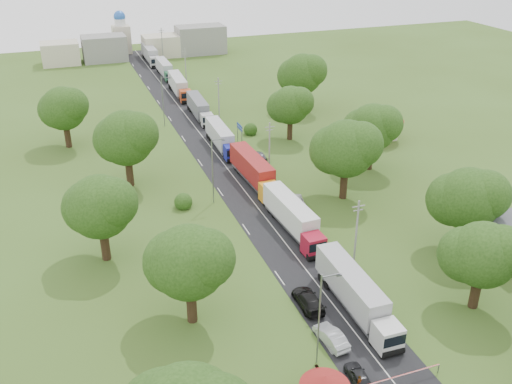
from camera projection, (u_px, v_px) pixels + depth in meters
name	position (u px, v px, depth m)	size (l,w,h in m)	color
ground	(288.00, 247.00, 72.38)	(260.00, 260.00, 0.00)	#3A531B
road	(239.00, 183.00, 89.23)	(8.00, 200.00, 0.04)	black
boom_barrier	(383.00, 381.00, 50.50)	(9.22, 0.35, 1.18)	slate
info_sign	(240.00, 130.00, 102.12)	(0.12, 3.10, 4.10)	slate
pole_1	(356.00, 234.00, 66.08)	(1.60, 0.24, 9.00)	gray
pole_2	(269.00, 149.00, 89.67)	(1.60, 0.24, 9.00)	gray
pole_3	(219.00, 99.00, 113.27)	(1.60, 0.24, 9.00)	gray
pole_4	(186.00, 67.00, 136.86)	(1.60, 0.24, 9.00)	gray
pole_5	(162.00, 44.00, 160.46)	(1.60, 0.24, 9.00)	gray
lamp_0	(321.00, 315.00, 51.43)	(2.03, 0.22, 10.00)	slate
lamp_1	(213.00, 168.00, 80.92)	(2.03, 0.22, 10.00)	slate
lamp_2	(164.00, 99.00, 110.42)	(2.03, 0.22, 10.00)	slate
tree_2	(482.00, 254.00, 58.67)	(8.00, 8.00, 10.10)	#382616
tree_3	(468.00, 198.00, 68.65)	(8.80, 8.80, 11.07)	#382616
tree_4	(346.00, 148.00, 81.42)	(9.60, 9.60, 12.05)	#382616
tree_5	(372.00, 127.00, 91.18)	(8.80, 8.80, 11.07)	#382616
tree_6	(290.00, 105.00, 103.63)	(8.00, 8.00, 10.10)	#382616
tree_7	(302.00, 74.00, 118.49)	(9.60, 9.60, 12.05)	#382616
tree_10	(188.00, 261.00, 56.30)	(8.80, 8.80, 11.07)	#382616
tree_11	(100.00, 206.00, 66.80)	(8.80, 8.80, 11.07)	#382616
tree_12	(126.00, 138.00, 85.22)	(9.60, 9.60, 12.05)	#382616
tree_13	(63.00, 108.00, 99.90)	(8.80, 8.80, 11.07)	#382616
house_cream	(375.00, 120.00, 105.19)	(10.08, 10.08, 5.80)	beige
distant_town	(142.00, 46.00, 163.74)	(52.00, 8.00, 8.00)	gray
church	(121.00, 35.00, 168.21)	(5.00, 5.00, 12.30)	beige
truck_0	(355.00, 293.00, 59.99)	(2.77, 15.12, 4.19)	silver
truck_1	(293.00, 217.00, 74.94)	(3.11, 15.02, 4.15)	maroon
truck_2	(254.00, 171.00, 87.92)	(3.16, 15.68, 4.34)	orange
truck_3	(221.00, 137.00, 101.50)	(2.72, 14.18, 3.93)	navy
truck_4	(199.00, 108.00, 116.61)	(2.90, 14.09, 3.90)	silver
truck_5	(179.00, 86.00, 130.98)	(3.18, 15.07, 4.16)	#B13F1B
truck_6	(165.00, 69.00, 145.79)	(2.35, 13.65, 3.79)	#235D3A
truck_7	(150.00, 54.00, 159.37)	(2.68, 15.32, 4.25)	#B6B6B6
car_lane_front	(359.00, 376.00, 51.36)	(1.56, 3.88, 1.32)	black
car_lane_mid	(331.00, 337.00, 55.96)	(1.60, 4.59, 1.51)	#AAAEB2
car_lane_rear	(308.00, 300.00, 61.18)	(2.21, 5.44, 1.58)	black
car_verge_near	(296.00, 201.00, 82.36)	(2.25, 4.87, 1.35)	silver
car_verge_far	(259.00, 156.00, 97.19)	(1.77, 4.40, 1.50)	#55575C
pedestrian_near	(360.00, 384.00, 50.30)	(0.60, 0.40, 1.66)	gray
pedestrian_booth	(316.00, 373.00, 51.47)	(0.83, 0.65, 1.72)	gray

